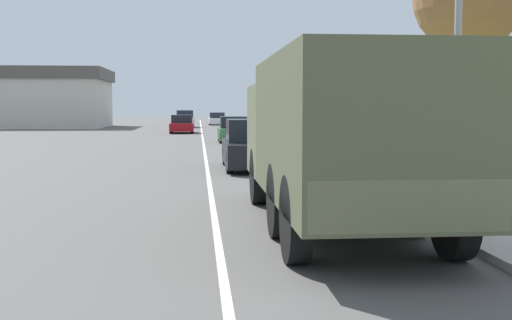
% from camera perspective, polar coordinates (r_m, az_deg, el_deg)
% --- Properties ---
extents(ground_plane, '(180.00, 180.00, 0.00)m').
position_cam_1_polar(ground_plane, '(37.05, -4.71, 1.57)').
color(ground_plane, '#565451').
extents(lane_centre_stripe, '(0.12, 120.00, 0.00)m').
position_cam_1_polar(lane_centre_stripe, '(37.05, -4.71, 1.57)').
color(lane_centre_stripe, silver).
rests_on(lane_centre_stripe, ground).
extents(sidewalk_right, '(1.80, 120.00, 0.12)m').
position_cam_1_polar(sidewalk_right, '(37.35, 2.22, 1.70)').
color(sidewalk_right, beige).
rests_on(sidewalk_right, ground).
extents(grass_strip_right, '(7.00, 120.00, 0.02)m').
position_cam_1_polar(grass_strip_right, '(38.17, 8.78, 1.64)').
color(grass_strip_right, olive).
rests_on(grass_strip_right, ground).
extents(military_truck, '(2.48, 7.91, 2.88)m').
position_cam_1_polar(military_truck, '(11.00, 7.31, 2.41)').
color(military_truck, '#606647').
rests_on(military_truck, ground).
extents(car_nearest_ahead, '(1.73, 4.55, 1.66)m').
position_cam_1_polar(car_nearest_ahead, '(21.41, -0.52, 1.19)').
color(car_nearest_ahead, black).
rests_on(car_nearest_ahead, ground).
extents(car_second_ahead, '(1.88, 3.91, 1.49)m').
position_cam_1_polar(car_second_ahead, '(37.24, -1.90, 2.63)').
color(car_second_ahead, '#336B3D').
rests_on(car_second_ahead, ground).
extents(car_third_ahead, '(1.80, 4.03, 1.41)m').
position_cam_1_polar(car_third_ahead, '(50.14, -6.60, 3.13)').
color(car_third_ahead, maroon).
rests_on(car_third_ahead, ground).
extents(car_fourth_ahead, '(1.80, 4.61, 1.67)m').
position_cam_1_polar(car_fourth_ahead, '(63.28, -6.32, 3.58)').
color(car_fourth_ahead, '#B7BABF').
rests_on(car_fourth_ahead, ground).
extents(car_farthest_ahead, '(1.84, 4.82, 1.37)m').
position_cam_1_polar(car_farthest_ahead, '(71.47, -3.48, 3.65)').
color(car_farthest_ahead, silver).
rests_on(car_farthest_ahead, ground).
extents(utility_box, '(0.55, 0.45, 0.70)m').
position_cam_1_polar(utility_box, '(15.82, 19.12, -1.71)').
color(utility_box, '#3D7042').
rests_on(utility_box, grass_strip_right).
extents(building_distant, '(16.46, 11.05, 5.70)m').
position_cam_1_polar(building_distant, '(66.88, -20.02, 5.22)').
color(building_distant, beige).
rests_on(building_distant, ground).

